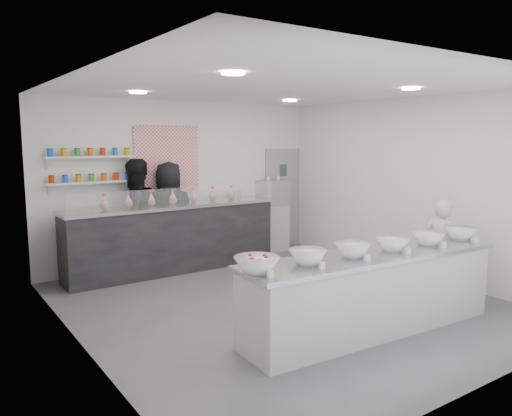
{
  "coord_description": "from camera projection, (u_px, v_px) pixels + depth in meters",
  "views": [
    {
      "loc": [
        -4.17,
        -5.44,
        2.33
      ],
      "look_at": [
        -0.15,
        0.4,
        1.33
      ],
      "focal_mm": 35.0,
      "sensor_mm": 36.0,
      "label": 1
    }
  ],
  "objects": [
    {
      "name": "staff_left",
      "position": [
        135.0,
        217.0,
        8.56
      ],
      "size": [
        1.11,
        0.95,
        1.98
      ],
      "primitive_type": "imported",
      "rotation": [
        0.0,
        0.0,
        3.38
      ],
      "color": "black",
      "rests_on": "floor"
    },
    {
      "name": "cup_stacks",
      "position": [
        236.0,
        199.0,
        9.77
      ],
      "size": [
        0.24,
        0.24,
        0.33
      ],
      "primitive_type": null,
      "color": "gray",
      "rests_on": "espresso_ledge"
    },
    {
      "name": "floor",
      "position": [
        281.0,
        303.0,
        7.1
      ],
      "size": [
        6.0,
        6.0,
        0.0
      ],
      "primitive_type": "plane",
      "color": "#515156",
      "rests_on": "ground"
    },
    {
      "name": "jar_shelf_upper",
      "position": [
        90.0,
        157.0,
        8.2
      ],
      "size": [
        1.45,
        0.22,
        0.04
      ],
      "primitive_type": "cube",
      "color": "silver",
      "rests_on": "back_wall"
    },
    {
      "name": "right_wall",
      "position": [
        410.0,
        187.0,
        8.44
      ],
      "size": [
        0.0,
        6.0,
        6.0
      ],
      "primitive_type": "plane",
      "rotation": [
        1.57,
        0.0,
        -1.57
      ],
      "color": "white",
      "rests_on": "floor"
    },
    {
      "name": "downlight_1",
      "position": [
        411.0,
        89.0,
        6.66
      ],
      "size": [
        0.24,
        0.24,
        0.02
      ],
      "primitive_type": "cylinder",
      "color": "white",
      "rests_on": "ceiling"
    },
    {
      "name": "downlight_3",
      "position": [
        290.0,
        101.0,
        8.78
      ],
      "size": [
        0.24,
        0.24,
        0.02
      ],
      "primitive_type": "cylinder",
      "color": "white",
      "rests_on": "ceiling"
    },
    {
      "name": "preserve_jars",
      "position": [
        91.0,
        165.0,
        8.21
      ],
      "size": [
        1.45,
        0.1,
        0.56
      ],
      "primitive_type": null,
      "color": "red",
      "rests_on": "jar_shelf_lower"
    },
    {
      "name": "back_bar",
      "position": [
        174.0,
        238.0,
        8.74
      ],
      "size": [
        3.83,
        0.74,
        1.18
      ],
      "primitive_type": "cube",
      "rotation": [
        0.0,
        0.0,
        0.01
      ],
      "color": "black",
      "rests_on": "floor"
    },
    {
      "name": "jar_shelf_lower",
      "position": [
        91.0,
        182.0,
        8.26
      ],
      "size": [
        1.45,
        0.22,
        0.04
      ],
      "primitive_type": "cube",
      "color": "silver",
      "rests_on": "back_wall"
    },
    {
      "name": "downlight_0",
      "position": [
        233.0,
        73.0,
        5.09
      ],
      "size": [
        0.24,
        0.24,
        0.02
      ],
      "primitive_type": "cylinder",
      "color": "white",
      "rests_on": "ceiling"
    },
    {
      "name": "label_cards",
      "position": [
        411.0,
        259.0,
        5.53
      ],
      "size": [
        3.31,
        0.04,
        0.07
      ],
      "primitive_type": null,
      "color": "white",
      "rests_on": "prep_counter"
    },
    {
      "name": "pattern_panel",
      "position": [
        167.0,
        159.0,
        9.06
      ],
      "size": [
        1.25,
        0.03,
        1.2
      ],
      "primitive_type": "cube",
      "color": "#EB4A4F",
      "rests_on": "back_wall"
    },
    {
      "name": "ceiling",
      "position": [
        282.0,
        87.0,
        6.68
      ],
      "size": [
        6.0,
        6.0,
        0.0
      ],
      "primitive_type": "plane",
      "rotation": [
        3.14,
        0.0,
        0.0
      ],
      "color": "white",
      "rests_on": "floor"
    },
    {
      "name": "espresso_ledge",
      "position": [
        259.0,
        229.0,
        10.17
      ],
      "size": [
        1.33,
        0.42,
        0.99
      ],
      "primitive_type": "cube",
      "color": "beige",
      "rests_on": "floor"
    },
    {
      "name": "staff_right",
      "position": [
        170.0,
        215.0,
        8.92
      ],
      "size": [
        1.09,
        0.89,
        1.92
      ],
      "primitive_type": "imported",
      "rotation": [
        0.0,
        0.0,
        2.81
      ],
      "color": "black",
      "rests_on": "floor"
    },
    {
      "name": "back_wall",
      "position": [
        184.0,
        183.0,
        9.34
      ],
      "size": [
        5.5,
        0.0,
        5.5
      ],
      "primitive_type": "plane",
      "rotation": [
        1.57,
        0.0,
        0.0
      ],
      "color": "white",
      "rests_on": "floor"
    },
    {
      "name": "back_door",
      "position": [
        282.0,
        198.0,
        10.67
      ],
      "size": [
        0.88,
        0.04,
        2.1
      ],
      "primitive_type": "cube",
      "color": "gray",
      "rests_on": "floor"
    },
    {
      "name": "woman_prep",
      "position": [
        441.0,
        248.0,
        7.3
      ],
      "size": [
        0.47,
        0.6,
        1.45
      ],
      "primitive_type": "imported",
      "rotation": [
        0.0,
        0.0,
        1.82
      ],
      "color": "silver",
      "rests_on": "floor"
    },
    {
      "name": "prep_counter",
      "position": [
        372.0,
        292.0,
        6.02
      ],
      "size": [
        3.55,
        0.99,
        0.96
      ],
      "primitive_type": "cube",
      "rotation": [
        0.0,
        0.0,
        -0.06
      ],
      "color": "beige",
      "rests_on": "floor"
    },
    {
      "name": "cookie_bags",
      "position": [
        173.0,
        197.0,
        8.64
      ],
      "size": [
        2.55,
        0.17,
        0.26
      ],
      "primitive_type": null,
      "rotation": [
        0.0,
        0.0,
        0.01
      ],
      "color": "pink",
      "rests_on": "back_bar"
    },
    {
      "name": "sneeze_guard",
      "position": [
        181.0,
        197.0,
        8.37
      ],
      "size": [
        3.77,
        0.06,
        0.32
      ],
      "primitive_type": "cube",
      "rotation": [
        0.0,
        0.0,
        0.01
      ],
      "color": "white",
      "rests_on": "back_bar"
    },
    {
      "name": "left_wall",
      "position": [
        78.0,
        216.0,
        5.35
      ],
      "size": [
        0.0,
        6.0,
        6.0
      ],
      "primitive_type": "plane",
      "rotation": [
        1.57,
        0.0,
        1.57
      ],
      "color": "white",
      "rests_on": "floor"
    },
    {
      "name": "downlight_2",
      "position": [
        138.0,
        92.0,
        7.21
      ],
      "size": [
        0.24,
        0.24,
        0.02
      ],
      "primitive_type": "cylinder",
      "color": "white",
      "rests_on": "ceiling"
    },
    {
      "name": "espresso_machine",
      "position": [
        273.0,
        192.0,
        10.28
      ],
      "size": [
        0.61,
        0.42,
        0.47
      ],
      "primitive_type": "cube",
      "color": "#93969E",
      "rests_on": "espresso_ledge"
    },
    {
      "name": "prep_bowls",
      "position": [
        373.0,
        247.0,
        5.94
      ],
      "size": [
        3.69,
        0.72,
        0.17
      ],
      "primitive_type": null,
      "rotation": [
        0.0,
        0.0,
        -0.06
      ],
      "color": "white",
      "rests_on": "prep_counter"
    }
  ]
}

